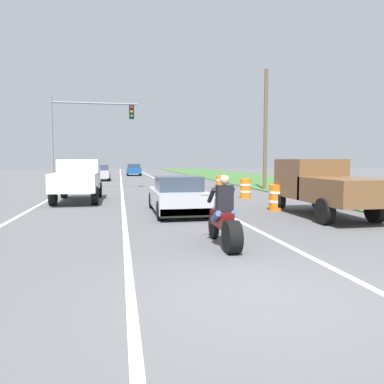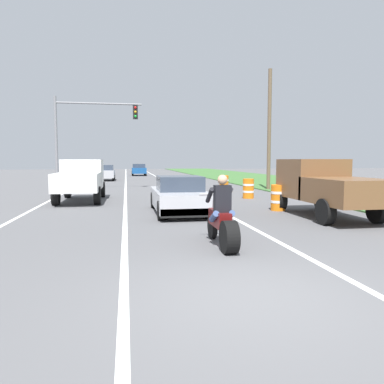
{
  "view_description": "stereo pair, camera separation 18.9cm",
  "coord_description": "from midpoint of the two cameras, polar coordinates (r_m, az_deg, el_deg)",
  "views": [
    {
      "loc": [
        -1.93,
        -4.93,
        1.93
      ],
      "look_at": [
        0.17,
        5.86,
        1.0
      ],
      "focal_mm": 34.83,
      "sensor_mm": 36.0,
      "label": 1
    },
    {
      "loc": [
        -1.74,
        -4.97,
        1.93
      ],
      "look_at": [
        0.17,
        5.86,
        1.0
      ],
      "focal_mm": 34.83,
      "sensor_mm": 36.0,
      "label": 2
    }
  ],
  "objects": [
    {
      "name": "construction_barrel_mid",
      "position": [
        19.23,
        8.9,
        0.53
      ],
      "size": [
        0.58,
        0.58,
        1.0
      ],
      "color": "orange",
      "rests_on": "ground"
    },
    {
      "name": "pickup_truck_right_shoulder_brown",
      "position": [
        13.64,
        20.03,
        1.09
      ],
      "size": [
        2.02,
        4.8,
        1.98
      ],
      "color": "brown",
      "rests_on": "ground"
    },
    {
      "name": "sports_car_silver",
      "position": [
        13.65,
        -1.58,
        -0.63
      ],
      "size": [
        1.84,
        4.3,
        1.37
      ],
      "color": "#B7B7BC",
      "rests_on": "ground"
    },
    {
      "name": "lane_stripe_right_solid",
      "position": [
        25.29,
        -1.74,
        0.47
      ],
      "size": [
        0.14,
        120.0,
        0.01
      ],
      "primitive_type": "cube",
      "color": "white",
      "rests_on": "ground"
    },
    {
      "name": "lane_stripe_left_solid",
      "position": [
        25.28,
        -18.11,
        0.23
      ],
      "size": [
        0.14,
        120.0,
        0.01
      ],
      "primitive_type": "cube",
      "color": "white",
      "rests_on": "ground"
    },
    {
      "name": "lane_stripe_centre_dashed",
      "position": [
        25.02,
        -9.92,
        0.36
      ],
      "size": [
        0.14,
        120.0,
        0.01
      ],
      "primitive_type": "cube",
      "color": "white",
      "rests_on": "ground"
    },
    {
      "name": "ground_plane",
      "position": [
        5.62,
        10.03,
        -15.34
      ],
      "size": [
        160.0,
        160.0,
        0.0
      ],
      "primitive_type": "plane",
      "color": "#565659"
    },
    {
      "name": "pickup_truck_left_lane_white",
      "position": [
        18.44,
        -16.39,
        2.09
      ],
      "size": [
        2.02,
        4.8,
        1.98
      ],
      "color": "silver",
      "rests_on": "ground"
    },
    {
      "name": "construction_barrel_far",
      "position": [
        23.43,
        5.15,
        1.34
      ],
      "size": [
        0.58,
        0.58,
        1.0
      ],
      "color": "orange",
      "rests_on": "ground"
    },
    {
      "name": "distant_car_far_ahead",
      "position": [
        36.9,
        -13.02,
        2.93
      ],
      "size": [
        1.8,
        4.0,
        1.5
      ],
      "color": "#B2B2B7",
      "rests_on": "ground"
    },
    {
      "name": "motorcycle_with_rider",
      "position": [
        8.34,
        5.29,
        -4.42
      ],
      "size": [
        0.7,
        2.21,
        1.62
      ],
      "color": "black",
      "rests_on": "ground"
    },
    {
      "name": "grass_verge_right",
      "position": [
        28.55,
        18.79,
        0.77
      ],
      "size": [
        10.0,
        120.0,
        0.06
      ],
      "primitive_type": "cube",
      "color": "#3D6B33",
      "rests_on": "ground"
    },
    {
      "name": "utility_pole_roadside",
      "position": [
        25.02,
        11.95,
        9.25
      ],
      "size": [
        0.24,
        0.24,
        7.8
      ],
      "primitive_type": "cylinder",
      "color": "brown",
      "rests_on": "ground"
    },
    {
      "name": "construction_barrel_nearest",
      "position": [
        14.79,
        13.42,
        -0.83
      ],
      "size": [
        0.58,
        0.58,
        1.0
      ],
      "color": "orange",
      "rests_on": "ground"
    },
    {
      "name": "traffic_light_mast_near",
      "position": [
        25.27,
        -15.96,
        9.49
      ],
      "size": [
        5.52,
        0.34,
        6.0
      ],
      "color": "gray",
      "rests_on": "ground"
    },
    {
      "name": "distant_car_further_ahead",
      "position": [
        48.3,
        -8.03,
        3.43
      ],
      "size": [
        1.8,
        4.0,
        1.5
      ],
      "color": "#194C8C",
      "rests_on": "ground"
    }
  ]
}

